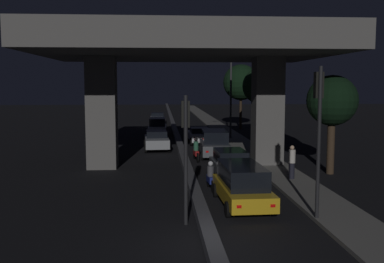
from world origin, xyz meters
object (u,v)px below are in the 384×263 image
car_grey_second (230,163)px  car_white_second_oncoming (157,126)px  car_white_fourth (199,135)px  car_white_third_oncoming (157,118)px  motorcycle_red_filtering_mid (196,151)px  car_silver_lead_oncoming (157,140)px  pedestrian_on_sidewalk (292,162)px  street_lamp (228,90)px  motorcycle_blue_filtering_near (211,177)px  car_grey_third (215,143)px  car_taxi_yellow_lead (242,184)px  traffic_light_left_of_median (186,137)px  traffic_light_right_of_median (319,117)px

car_grey_second → car_white_second_oncoming: 21.00m
car_white_fourth → car_white_third_oncoming: 19.58m
motorcycle_red_filtering_mid → car_white_third_oncoming: bearing=1.0°
car_silver_lead_oncoming → pedestrian_on_sidewalk: size_ratio=2.56×
car_white_fourth → motorcycle_red_filtering_mid: size_ratio=2.32×
street_lamp → car_white_second_oncoming: (-6.46, 3.62, -3.66)m
car_white_third_oncoming → motorcycle_blue_filtering_near: bearing=4.3°
car_grey_third → car_grey_second: bearing=-177.9°
car_white_third_oncoming → motorcycle_blue_filtering_near: size_ratio=2.46×
car_taxi_yellow_lead → motorcycle_red_filtering_mid: bearing=3.5°
car_taxi_yellow_lead → car_white_fourth: car_taxi_yellow_lead is taller
car_white_second_oncoming → motorcycle_blue_filtering_near: size_ratio=2.54×
street_lamp → car_white_fourth: street_lamp is taller
pedestrian_on_sidewalk → car_white_second_oncoming: bearing=108.1°
car_grey_third → motorcycle_red_filtering_mid: size_ratio=2.21×
car_white_third_oncoming → street_lamp: bearing=21.4°
car_silver_lead_oncoming → motorcycle_red_filtering_mid: (2.64, -5.21, -0.13)m
car_taxi_yellow_lead → street_lamp: bearing=-8.8°
street_lamp → car_taxi_yellow_lead: size_ratio=1.62×
traffic_light_left_of_median → street_lamp: street_lamp is taller
car_white_second_oncoming → pedestrian_on_sidewalk: size_ratio=2.58×
traffic_light_left_of_median → car_white_third_oncoming: size_ratio=1.06×
traffic_light_left_of_median → pedestrian_on_sidewalk: traffic_light_left_of_median is taller
car_grey_second → car_silver_lead_oncoming: bearing=18.9°
car_taxi_yellow_lead → car_white_fourth: bearing=-1.6°
traffic_light_right_of_median → motorcycle_red_filtering_mid: 14.20m
street_lamp → motorcycle_red_filtering_mid: 12.66m
car_white_third_oncoming → car_white_fourth: bearing=10.9°
traffic_light_left_of_median → pedestrian_on_sidewalk: (5.90, 6.70, -2.16)m
car_white_second_oncoming → car_grey_third: bearing=17.9°
street_lamp → car_white_second_oncoming: size_ratio=1.71×
car_grey_second → traffic_light_right_of_median: bearing=-167.7°
traffic_light_left_of_median → traffic_light_right_of_median: size_ratio=0.82×
car_white_third_oncoming → motorcycle_red_filtering_mid: motorcycle_red_filtering_mid is taller
car_grey_third → car_taxi_yellow_lead: bearing=-179.6°
traffic_light_right_of_median → street_lamp: street_lamp is taller
traffic_light_left_of_median → car_white_third_oncoming: (-1.27, 41.46, -2.47)m
car_white_third_oncoming → motorcycle_blue_filtering_near: (2.76, -36.29, -0.12)m
car_grey_second → motorcycle_red_filtering_mid: (-1.42, 5.57, -0.16)m
traffic_light_left_of_median → traffic_light_right_of_median: 4.88m
car_grey_third → traffic_light_left_of_median: bearing=171.4°
traffic_light_right_of_median → motorcycle_blue_filtering_near: (-3.34, 5.18, -3.26)m
traffic_light_right_of_median → car_grey_second: traffic_light_right_of_median is taller
car_silver_lead_oncoming → motorcycle_blue_filtering_near: 13.71m
street_lamp → pedestrian_on_sidewalk: 18.47m
car_silver_lead_oncoming → motorcycle_blue_filtering_near: size_ratio=2.52×
traffic_light_left_of_median → car_white_fourth: size_ratio=0.99×
car_taxi_yellow_lead → car_white_second_oncoming: 26.42m
traffic_light_left_of_median → car_grey_third: (2.87, 15.03, -2.22)m
motorcycle_blue_filtering_near → traffic_light_left_of_median: bearing=159.6°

